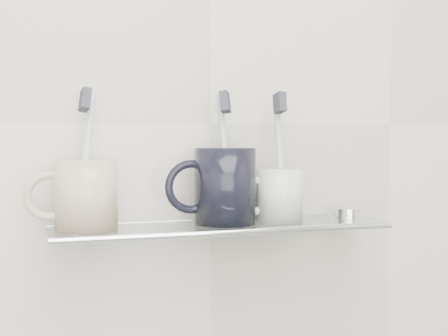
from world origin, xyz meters
name	(u,v)px	position (x,y,z in m)	size (l,w,h in m)	color
wall_back	(210,124)	(0.00, 1.10, 1.25)	(2.50, 2.50, 0.00)	beige
shelf_glass	(222,227)	(0.00, 1.04, 1.10)	(0.50, 0.12, 0.01)	silver
shelf_rail	(233,232)	(0.00, 0.98, 1.10)	(0.01, 0.01, 0.50)	silver
bracket_left	(75,236)	(-0.21, 1.09, 1.09)	(0.02, 0.02, 0.03)	silver
bracket_right	(335,224)	(0.21, 1.09, 1.09)	(0.02, 0.02, 0.03)	silver
mug_left	(86,195)	(-0.20, 1.04, 1.15)	(0.09, 0.09, 0.10)	beige
mug_left_handle	(49,196)	(-0.25, 1.04, 1.15)	(0.07, 0.07, 0.01)	beige
toothbrush_left	(86,157)	(-0.20, 1.04, 1.20)	(0.01, 0.01, 0.19)	silver
bristles_left	(85,100)	(-0.20, 1.04, 1.28)	(0.01, 0.02, 0.03)	#2F313A
mug_center	(225,186)	(0.01, 1.04, 1.16)	(0.09, 0.09, 0.11)	black
mug_center_handle	(191,187)	(-0.05, 1.04, 1.16)	(0.08, 0.08, 0.01)	black
toothbrush_center	(225,156)	(0.01, 1.04, 1.20)	(0.01, 0.01, 0.19)	#A4BCC6
bristles_center	(225,102)	(0.01, 1.04, 1.28)	(0.01, 0.02, 0.03)	#2F313A
mug_right	(279,195)	(0.09, 1.04, 1.14)	(0.07, 0.07, 0.08)	silver
mug_right_handle	(254,196)	(0.05, 1.04, 1.14)	(0.06, 0.06, 0.01)	silver
toothbrush_right	(280,155)	(0.09, 1.04, 1.20)	(0.01, 0.01, 0.19)	#B9B9B9
bristles_right	(280,103)	(0.09, 1.04, 1.28)	(0.01, 0.02, 0.03)	#2F313A
chrome_cap	(348,213)	(0.21, 1.04, 1.11)	(0.04, 0.04, 0.02)	silver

